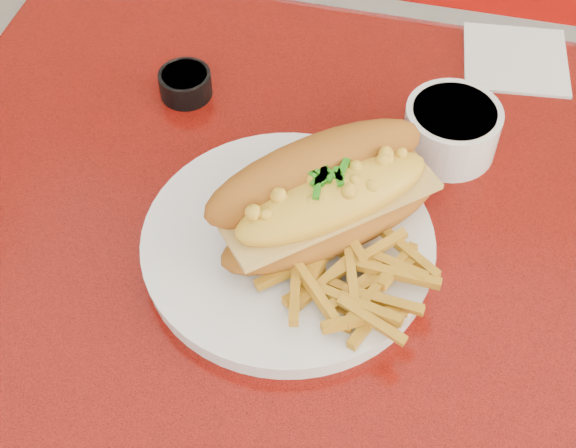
% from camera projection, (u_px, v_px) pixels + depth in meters
% --- Properties ---
extents(diner_table, '(1.23, 0.83, 0.77)m').
position_uv_depth(diner_table, '(468.00, 402.00, 0.81)').
color(diner_table, red).
rests_on(diner_table, ground).
extents(booth_bench_far, '(1.20, 0.51, 0.90)m').
position_uv_depth(booth_bench_far, '(482.00, 102.00, 1.55)').
color(booth_bench_far, '#9C0F0A').
rests_on(booth_bench_far, ground).
extents(dinner_plate, '(0.28, 0.28, 0.02)m').
position_uv_depth(dinner_plate, '(288.00, 244.00, 0.72)').
color(dinner_plate, silver).
rests_on(dinner_plate, diner_table).
extents(mac_hoagie, '(0.23, 0.22, 0.09)m').
position_uv_depth(mac_hoagie, '(326.00, 196.00, 0.69)').
color(mac_hoagie, '#A6601A').
rests_on(mac_hoagie, dinner_plate).
extents(fries_pile, '(0.13, 0.12, 0.03)m').
position_uv_depth(fries_pile, '(343.00, 271.00, 0.67)').
color(fries_pile, gold).
rests_on(fries_pile, dinner_plate).
extents(fork, '(0.09, 0.15, 0.00)m').
position_uv_depth(fork, '(350.00, 247.00, 0.71)').
color(fork, '#BAB9BE').
rests_on(fork, dinner_plate).
extents(gravy_ramekin, '(0.10, 0.10, 0.05)m').
position_uv_depth(gravy_ramekin, '(451.00, 129.00, 0.78)').
color(gravy_ramekin, silver).
rests_on(gravy_ramekin, diner_table).
extents(sauce_cup_left, '(0.07, 0.07, 0.03)m').
position_uv_depth(sauce_cup_left, '(185.00, 83.00, 0.84)').
color(sauce_cup_left, black).
rests_on(sauce_cup_left, diner_table).
extents(paper_napkin, '(0.12, 0.12, 0.00)m').
position_uv_depth(paper_napkin, '(516.00, 59.00, 0.89)').
color(paper_napkin, silver).
rests_on(paper_napkin, diner_table).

